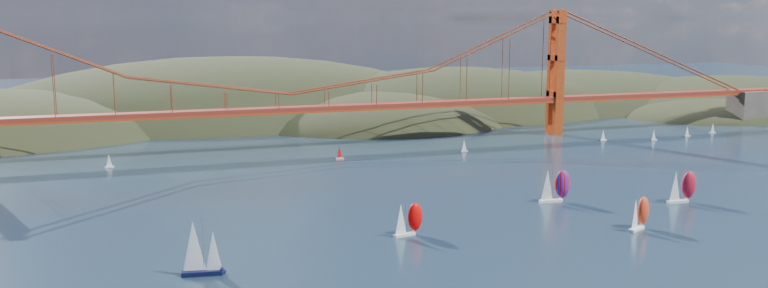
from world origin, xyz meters
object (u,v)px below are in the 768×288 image
racer_0 (408,219)px  racer_2 (682,186)px  racer_1 (639,213)px  racer_rwb (555,185)px  sloop_navy (199,249)px

racer_0 → racer_2: racer_2 is taller
racer_1 → racer_rwb: 31.51m
sloop_navy → racer_0: size_ratio=1.41×
racer_0 → racer_1: bearing=-25.3°
racer_0 → racer_2: 84.62m
racer_0 → racer_rwb: bearing=7.5°
sloop_navy → racer_rwb: 104.87m
racer_0 → racer_rwb: (50.97, 17.54, 0.70)m
sloop_navy → racer_1: sloop_navy is taller
racer_1 → racer_rwb: racer_rwb is taller
racer_1 → sloop_navy: bearing=153.4°
racer_1 → racer_2: (28.95, 18.95, 0.53)m
sloop_navy → racer_rwb: bearing=26.1°
sloop_navy → racer_1: bearing=8.9°
racer_2 → racer_rwb: size_ratio=0.98×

